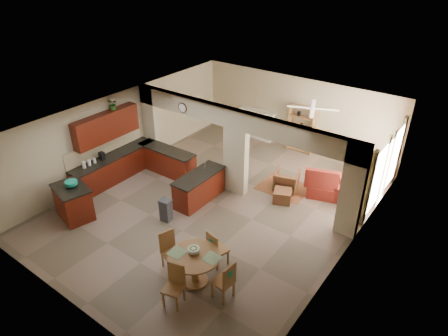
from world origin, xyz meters
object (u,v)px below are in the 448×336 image
Objects in this scene: armchair at (286,180)px; kitchen_island at (73,202)px; dining_table at (195,265)px; sofa at (363,180)px.

kitchen_island is at bearing 33.13° from armchair.
armchair is at bearing 92.77° from dining_table.
dining_table is at bearing 76.67° from armchair.
sofa is at bearing 74.39° from dining_table.
dining_table is at bearing 170.70° from sofa.
kitchen_island reaches higher than sofa.
kitchen_island is 1.10× the size of dining_table.
kitchen_island is 0.50× the size of sofa.
kitchen_island reaches higher than armchair.
dining_table is 0.46× the size of sofa.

